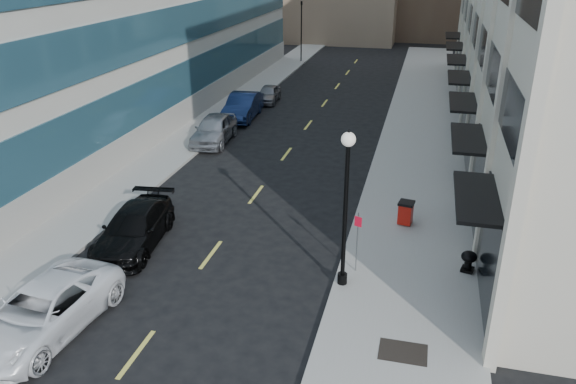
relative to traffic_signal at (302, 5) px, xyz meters
The scene contains 14 objects.
sidewalk_right 31.38m from the traffic_signal, 65.10° to the right, with size 5.00×80.00×0.15m, color #9C988E.
sidewalk_left 28.58m from the traffic_signal, 92.05° to the right, with size 3.00×80.00×0.15m, color #9C988E.
grate_far 46.43m from the traffic_signal, 73.49° to the right, with size 1.40×1.00×0.01m, color black.
road_centerline 32.00m from the traffic_signal, 79.94° to the right, with size 0.15×68.20×0.01m.
traffic_signal is the anchor object (origin of this frame).
car_white_van 46.06m from the traffic_signal, 87.12° to the right, with size 2.56×5.56×1.55m, color white.
car_black_pickup 40.37m from the traffic_signal, 86.71° to the right, with size 2.12×5.21×1.51m, color black.
car_silver_sedan 27.44m from the traffic_signal, 88.51° to the right, with size 2.00×4.97×1.69m, color gray.
car_blue_sedan 22.10m from the traffic_signal, 88.05° to the right, with size 1.83×5.24×1.72m, color #132148.
car_grey_sedan 17.51m from the traffic_signal, 85.84° to the right, with size 1.51×3.74×1.27m, color slate.
trash_bin 38.25m from the traffic_signal, 70.48° to the right, with size 0.72×0.75×1.02m.
lamppost 42.45m from the traffic_signal, 75.24° to the right, with size 0.47×0.47×5.65m.
sign_post 41.77m from the traffic_signal, 74.45° to the right, with size 0.26×0.13×2.34m.
urn_planter 42.20m from the traffic_signal, 68.87° to the right, with size 0.57×0.57×0.79m.
Camera 1 is at (7.53, -9.73, 10.94)m, focal length 35.00 mm.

